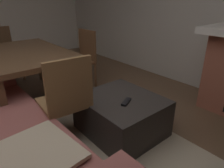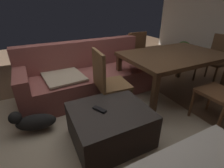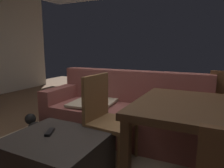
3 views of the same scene
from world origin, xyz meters
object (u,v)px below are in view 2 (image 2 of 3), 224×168
couch (88,77)px  dining_chair_north (140,53)px  small_dog (33,121)px  ottoman_coffee_table (110,125)px  potted_plant (183,50)px  dining_table (174,58)px  dining_chair_east (217,57)px  dining_chair_west (107,80)px  tv_remote (100,109)px

couch → dining_chair_north: size_ratio=2.40×
dining_chair_north → small_dog: dining_chair_north is taller
ottoman_coffee_table → potted_plant: (3.08, 1.75, 0.10)m
couch → dining_table: couch is taller
ottoman_coffee_table → dining_table: (1.41, 0.52, 0.46)m
dining_chair_east → dining_chair_north: (-1.20, 0.92, 0.00)m
ottoman_coffee_table → dining_chair_east: size_ratio=0.90×
ottoman_coffee_table → dining_chair_west: size_ratio=0.90×
couch → dining_table: 1.47m
dining_chair_west → ottoman_coffee_table: bearing=-111.4°
dining_chair_west → dining_chair_east: 2.40m
couch → dining_chair_east: size_ratio=2.40×
dining_chair_east → dining_chair_north: 1.52m
dining_chair_west → couch: bearing=94.1°
dining_table → dining_chair_west: (-1.20, 0.01, -0.14)m
couch → ottoman_coffee_table: bearing=-97.5°
dining_chair_east → couch: bearing=164.4°
ottoman_coffee_table → small_dog: size_ratio=1.58×
dining_chair_west → potted_plant: size_ratio=1.67×
dining_chair_west → potted_plant: dining_chair_west is taller
dining_chair_west → dining_chair_north: size_ratio=1.00×
couch → potted_plant: size_ratio=4.02×
dining_chair_west → small_dog: (-1.00, 0.00, -0.36)m
dining_chair_west → dining_chair_east: (2.40, -0.00, 0.00)m
tv_remote → dining_chair_north: dining_chair_north is taller
couch → dining_chair_west: (0.05, -0.68, 0.21)m
small_dog → potted_plant: bearing=17.5°
dining_chair_west → small_dog: dining_chair_west is taller
dining_chair_west → dining_chair_north: (1.20, 0.92, 0.00)m
ottoman_coffee_table → tv_remote: 0.25m
tv_remote → small_dog: tv_remote is taller
dining_table → small_dog: 2.25m
couch → ottoman_coffee_table: size_ratio=2.66×
dining_chair_north → small_dog: size_ratio=1.75×
dining_chair_west → dining_table: bearing=-0.3°
ottoman_coffee_table → dining_chair_north: dining_chair_north is taller
couch → small_dog: 1.18m
dining_table → dining_chair_east: (1.20, 0.00, -0.14)m
couch → dining_table: size_ratio=1.38×
dining_chair_east → tv_remote: bearing=-169.8°
dining_chair_north → small_dog: (-2.19, -0.92, -0.36)m
ottoman_coffee_table → tv_remote: (-0.11, 0.04, 0.22)m
potted_plant → dining_chair_east: bearing=-111.0°
dining_chair_west → dining_chair_north: 1.51m
dining_table → dining_chair_north: dining_chair_north is taller
dining_table → dining_chair_north: bearing=90.2°
couch → tv_remote: (-0.26, -1.17, 0.12)m
couch → dining_table: (1.25, -0.69, 0.35)m
tv_remote → dining_table: size_ratio=0.10×
tv_remote → potted_plant: bearing=2.0°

